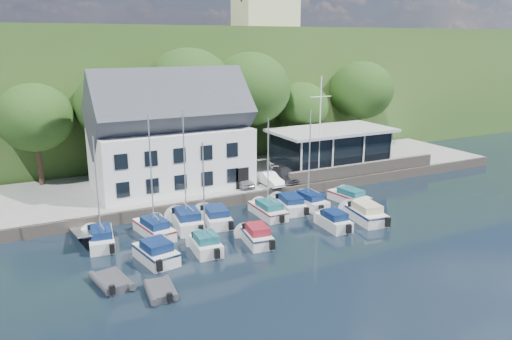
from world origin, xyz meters
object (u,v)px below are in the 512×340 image
object	(u,v)px
car_dgrey	(285,174)
boat_r1_1	(152,181)
car_silver	(242,180)
boat_r1_4	(268,169)
harbor_building	(170,141)
boat_r2_4	(365,211)
boat_r1_0	(97,189)
boat_r1_6	(309,159)
boat_r2_2	(256,234)
boat_r1_2	(185,170)
dinghy_0	(112,280)
club_pavilion	(331,147)
car_white	(269,179)
boat_r2_1	(204,193)
boat_r1_7	(349,195)
boat_r2_0	(156,251)
car_blue	(303,170)
dinghy_1	(160,289)
boat_r1_3	(215,215)
flagpole	(320,127)
boat_r1_5	(289,202)
boat_r2_3	(333,219)

from	to	relation	value
car_dgrey	boat_r1_1	xyz separation A→B (m)	(-14.90, -5.72, 2.70)
car_silver	boat_r1_4	size ratio (longest dim) A/B	0.42
harbor_building	boat_r2_4	size ratio (longest dim) A/B	2.25
boat_r1_0	boat_r1_4	distance (m)	13.73
car_silver	boat_r2_4	xyz separation A→B (m)	(6.18, -10.50, -0.82)
boat_r1_0	boat_r1_1	distance (m)	3.93
boat_r1_6	boat_r2_2	bearing A→B (deg)	-151.67
boat_r1_2	dinghy_0	xyz separation A→B (m)	(-7.31, -7.13, -4.40)
boat_r1_4	dinghy_0	size ratio (longest dim) A/B	2.60
club_pavilion	car_white	xyz separation A→B (m)	(-9.70, -3.59, -1.43)
car_silver	boat_r2_1	bearing A→B (deg)	-125.65
car_white	boat_r2_4	xyz separation A→B (m)	(3.69, -9.72, -0.84)
boat_r1_7	boat_r2_0	bearing A→B (deg)	-175.66
boat_r2_0	boat_r1_1	bearing A→B (deg)	65.53
boat_r1_6	boat_r1_7	world-z (taller)	boat_r1_6
car_white	boat_r1_1	size ratio (longest dim) A/B	0.43
car_blue	boat_r1_1	xyz separation A→B (m)	(-17.36, -6.36, 2.69)
car_white	dinghy_0	world-z (taller)	car_white
boat_r2_2	dinghy_1	distance (m)	9.49
boat_r1_3	boat_r2_2	distance (m)	5.32
boat_r1_0	boat_r1_3	distance (m)	9.77
car_silver	boat_r1_6	distance (m)	7.37
harbor_building	flagpole	distance (m)	14.81
boat_r1_4	boat_r2_1	size ratio (longest dim) A/B	0.95
car_silver	boat_r1_5	xyz separation A→B (m)	(1.98, -5.46, -0.89)
boat_r1_5	boat_r1_2	bearing A→B (deg)	-171.97
car_blue	dinghy_0	bearing A→B (deg)	-147.38
boat_r2_3	boat_r1_5	bearing A→B (deg)	102.51
boat_r1_6	boat_r2_1	distance (m)	12.67
flagpole	boat_r1_5	xyz separation A→B (m)	(-6.59, -5.29, -5.34)
boat_r2_0	boat_r2_4	xyz separation A→B (m)	(17.59, -0.10, 0.01)
boat_r2_4	harbor_building	bearing A→B (deg)	139.08
car_white	flagpole	size ratio (longest dim) A/B	0.37
harbor_building	boat_r2_4	bearing A→B (deg)	-49.03
boat_r1_6	boat_r2_2	xyz separation A→B (m)	(-7.83, -5.09, -3.74)
club_pavilion	dinghy_1	bearing A→B (deg)	-144.25
car_blue	dinghy_1	world-z (taller)	car_blue
boat_r2_3	dinghy_1	xyz separation A→B (m)	(-15.32, -4.22, -0.38)
boat_r1_3	car_dgrey	bearing A→B (deg)	37.40
boat_r1_7	boat_r2_4	distance (m)	4.70
car_silver	car_white	world-z (taller)	car_white
harbor_building	car_dgrey	distance (m)	11.64
boat_r1_0	boat_r1_6	xyz separation A→B (m)	(18.00, 0.24, 0.23)
club_pavilion	boat_r1_6	bearing A→B (deg)	-134.81
car_white	boat_r1_7	bearing A→B (deg)	-47.17
harbor_building	boat_r1_4	size ratio (longest dim) A/B	1.76
boat_r2_1	boat_r2_3	bearing A→B (deg)	2.89
boat_r2_2	car_blue	bearing A→B (deg)	53.32
boat_r2_0	boat_r2_3	world-z (taller)	boat_r2_0
boat_r1_3	boat_r2_3	distance (m)	9.49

